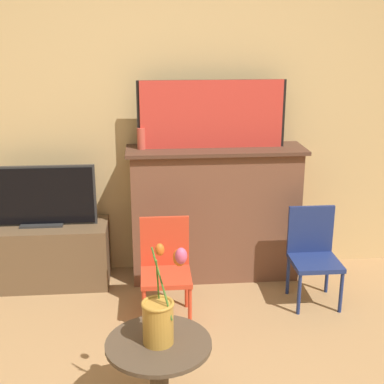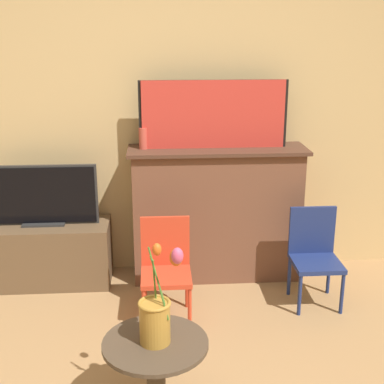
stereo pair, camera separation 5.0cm
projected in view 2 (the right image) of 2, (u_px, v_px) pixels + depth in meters
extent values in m
cube|color=tan|center=(169.00, 90.00, 3.80)|extent=(8.00, 0.06, 2.70)
cube|color=brown|center=(216.00, 213.00, 3.89)|extent=(1.20, 0.34, 0.97)
cube|color=#503123|center=(217.00, 150.00, 3.74)|extent=(1.26, 0.38, 0.02)
cube|color=black|center=(213.00, 114.00, 3.68)|extent=(1.03, 0.02, 0.47)
cube|color=red|center=(214.00, 114.00, 3.67)|extent=(0.99, 0.02, 0.47)
cylinder|color=#CC4C3D|center=(143.00, 138.00, 3.69)|extent=(0.06, 0.06, 0.15)
cube|color=brown|center=(47.00, 253.00, 3.85)|extent=(0.91, 0.38, 0.45)
cube|color=#2D2D2D|center=(44.00, 223.00, 3.78)|extent=(0.30, 0.12, 0.02)
cube|color=#2D2D2D|center=(42.00, 195.00, 3.73)|extent=(0.77, 0.02, 0.43)
cube|color=black|center=(42.00, 195.00, 3.72)|extent=(0.74, 0.02, 0.40)
cylinder|color=red|center=(144.00, 311.00, 3.24)|extent=(0.02, 0.02, 0.28)
cylinder|color=red|center=(190.00, 309.00, 3.26)|extent=(0.02, 0.02, 0.28)
cylinder|color=red|center=(145.00, 289.00, 3.50)|extent=(0.02, 0.02, 0.28)
cylinder|color=red|center=(187.00, 288.00, 3.52)|extent=(0.02, 0.02, 0.28)
cube|color=red|center=(166.00, 276.00, 3.33)|extent=(0.31, 0.31, 0.03)
cube|color=red|center=(165.00, 241.00, 3.42)|extent=(0.31, 0.02, 0.33)
cylinder|color=navy|center=(300.00, 295.00, 3.42)|extent=(0.02, 0.02, 0.28)
cylinder|color=navy|center=(342.00, 294.00, 3.44)|extent=(0.02, 0.02, 0.28)
cylinder|color=navy|center=(289.00, 276.00, 3.69)|extent=(0.02, 0.02, 0.28)
cylinder|color=navy|center=(329.00, 275.00, 3.70)|extent=(0.02, 0.02, 0.28)
cube|color=navy|center=(316.00, 263.00, 3.52)|extent=(0.31, 0.31, 0.03)
cube|color=navy|center=(312.00, 230.00, 3.60)|extent=(0.31, 0.02, 0.33)
cylinder|color=#4C3D2D|center=(156.00, 383.00, 2.48)|extent=(0.09, 0.09, 0.41)
cylinder|color=#4C3D2D|center=(155.00, 344.00, 2.42)|extent=(0.48, 0.48, 0.02)
cylinder|color=#B78433|center=(155.00, 323.00, 2.39)|extent=(0.14, 0.14, 0.19)
torus|color=#B78433|center=(154.00, 303.00, 2.36)|extent=(0.15, 0.15, 0.02)
cylinder|color=#477A2D|center=(155.00, 285.00, 2.36)|extent=(0.02, 0.09, 0.28)
ellipsoid|color=orange|center=(157.00, 249.00, 2.40)|extent=(0.04, 0.04, 0.06)
cylinder|color=#477A2D|center=(159.00, 284.00, 2.31)|extent=(0.09, 0.06, 0.33)
ellipsoid|color=#E0517A|center=(177.00, 256.00, 2.22)|extent=(0.05, 0.05, 0.07)
cylinder|color=#477A2D|center=(160.00, 287.00, 2.33)|extent=(0.08, 0.02, 0.30)
ellipsoid|color=orange|center=(176.00, 257.00, 2.28)|extent=(0.06, 0.06, 0.08)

